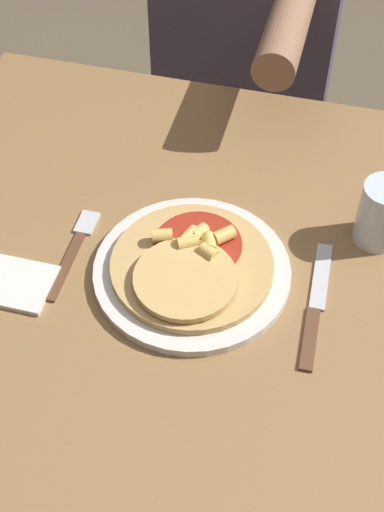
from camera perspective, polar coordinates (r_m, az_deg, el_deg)
name	(u,v)px	position (r m, az deg, el deg)	size (l,w,h in m)	color
ground_plane	(181,502)	(1.64, -0.86, -19.08)	(8.00, 8.00, 0.00)	brown
dining_table	(177,342)	(1.08, -1.24, -6.89)	(0.95, 0.98, 0.74)	olive
plate	(192,271)	(1.01, 0.00, -1.22)	(0.28, 0.28, 0.01)	silver
pizza	(191,265)	(0.99, -0.05, -0.71)	(0.23, 0.23, 0.04)	tan
fork	(75,248)	(1.06, -9.35, 0.67)	(0.03, 0.18, 0.00)	brown
knife	(316,306)	(0.99, 9.87, -3.95)	(0.03, 0.22, 0.00)	brown
drinking_glass	(382,214)	(1.06, 14.93, 3.30)	(0.07, 0.07, 0.10)	silver
napkin	(9,282)	(1.03, -14.41, -2.05)	(0.12, 0.09, 0.01)	silver
person_diner	(249,22)	(1.58, 4.59, 18.16)	(0.37, 0.52, 1.21)	#2D2D38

